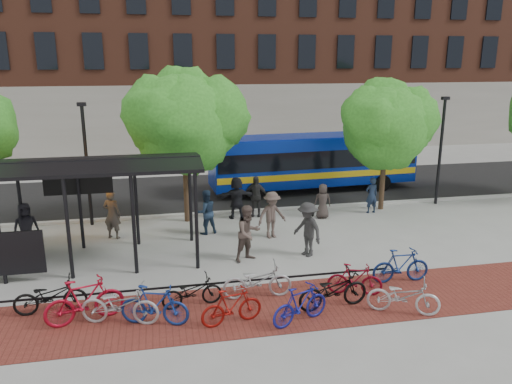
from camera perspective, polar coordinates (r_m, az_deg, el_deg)
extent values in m
plane|color=#9E9E99|center=(19.19, 1.86, -5.78)|extent=(160.00, 160.00, 0.00)
cube|color=black|center=(26.68, -2.09, 0.21)|extent=(160.00, 8.00, 0.01)
cube|color=#B7B7B2|center=(22.87, -0.44, -2.16)|extent=(160.00, 0.25, 0.12)
cube|color=maroon|center=(14.36, -1.43, -13.29)|extent=(24.00, 3.00, 0.01)
cube|color=black|center=(15.01, -7.05, -12.08)|extent=(12.00, 0.05, 0.95)
cube|color=brown|center=(45.82, 6.96, 18.88)|extent=(55.00, 14.00, 20.00)
cylinder|color=black|center=(19.62, -25.27, -1.71)|extent=(0.12, 0.12, 3.30)
cylinder|color=black|center=(16.68, -20.68, -4.01)|extent=(0.12, 0.12, 3.30)
cylinder|color=black|center=(19.23, -19.48, -1.44)|extent=(0.12, 0.12, 3.30)
cylinder|color=black|center=(16.46, -13.79, -3.71)|extent=(0.12, 0.12, 3.30)
cylinder|color=black|center=(19.04, -13.52, -1.15)|extent=(0.12, 0.12, 3.30)
cylinder|color=black|center=(16.48, -6.82, -3.35)|extent=(0.12, 0.12, 3.30)
cylinder|color=black|center=(19.05, -7.51, -0.84)|extent=(0.12, 0.12, 3.30)
cube|color=black|center=(17.03, -24.22, 2.30)|extent=(10.60, 1.65, 0.29)
cube|color=black|center=(18.38, -23.32, 3.24)|extent=(10.60, 1.65, 0.29)
cube|color=black|center=(19.12, -22.79, 2.49)|extent=(9.00, 0.10, 0.40)
cube|color=black|center=(19.14, -19.64, 0.80)|extent=(2.40, 0.12, 0.70)
cube|color=#FF7200|center=(19.21, -19.61, 0.85)|extent=(2.20, 0.02, 0.55)
cylinder|color=#382619|center=(21.52, -7.95, -0.09)|extent=(0.24, 0.24, 2.52)
sphere|color=#2E761F|center=(20.95, -8.24, 7.70)|extent=(4.20, 4.20, 4.20)
sphere|color=#2E761F|center=(21.20, -5.44, 8.68)|extent=(3.36, 3.36, 3.36)
sphere|color=#2E761F|center=(20.58, -10.60, 8.59)|extent=(3.15, 3.15, 3.15)
sphere|color=#2E761F|center=(21.27, -8.12, 9.98)|extent=(2.94, 2.94, 2.94)
cylinder|color=#382619|center=(23.80, 14.21, 0.74)|extent=(0.24, 0.24, 2.27)
sphere|color=#2E761F|center=(23.31, 14.63, 7.09)|extent=(3.80, 3.80, 3.80)
sphere|color=#2E761F|center=(23.88, 16.54, 7.86)|extent=(3.04, 3.04, 3.04)
sphere|color=#2E761F|center=(22.67, 13.28, 7.98)|extent=(2.85, 2.85, 2.85)
sphere|color=#2E761F|center=(23.62, 14.56, 9.15)|extent=(2.66, 2.66, 2.66)
cylinder|color=black|center=(21.68, -18.74, 2.73)|extent=(0.14, 0.14, 5.00)
cube|color=black|center=(21.32, -19.32, 9.44)|extent=(0.35, 0.20, 0.15)
cylinder|color=black|center=(25.21, 20.31, 4.22)|extent=(0.14, 0.14, 5.00)
cube|color=black|center=(24.90, 20.84, 9.99)|extent=(0.35, 0.20, 0.15)
cube|color=#082495|center=(26.57, 6.56, 3.72)|extent=(11.00, 2.97, 2.49)
cube|color=black|center=(26.54, 6.57, 4.15)|extent=(10.79, 3.00, 0.91)
cube|color=yellow|center=(26.70, 6.52, 2.43)|extent=(10.90, 3.01, 0.32)
cube|color=#082495|center=(26.37, 6.64, 6.28)|extent=(10.77, 2.72, 0.16)
cylinder|color=black|center=(24.70, -0.10, 0.05)|extent=(0.88, 0.30, 0.87)
cylinder|color=black|center=(26.92, -1.36, 1.30)|extent=(0.88, 0.30, 0.87)
cylinder|color=black|center=(27.25, 14.23, 1.00)|extent=(0.88, 0.30, 0.87)
cylinder|color=black|center=(29.28, 12.03, 2.09)|extent=(0.88, 0.30, 0.87)
imported|color=black|center=(15.07, -22.46, -10.92)|extent=(1.97, 0.79, 1.01)
imported|color=maroon|center=(14.22, -19.02, -11.65)|extent=(2.16, 1.17, 1.25)
imported|color=#A5A5A7|center=(13.90, -15.30, -12.31)|extent=(2.22, 1.26, 1.10)
imported|color=navy|center=(13.64, -11.53, -12.58)|extent=(1.93, 1.07, 1.12)
imported|color=black|center=(14.44, -7.33, -11.23)|extent=(1.80, 0.86, 0.91)
imported|color=maroon|center=(13.45, -2.80, -12.93)|extent=(1.76, 0.81, 1.02)
imported|color=#A3A3A5|center=(14.78, 0.15, -10.11)|extent=(2.07, 0.80, 1.07)
imported|color=navy|center=(13.52, 5.09, -12.69)|extent=(1.84, 1.13, 1.07)
imported|color=black|center=(14.37, 8.80, -11.01)|extent=(2.16, 0.98, 1.10)
imported|color=maroon|center=(15.25, 11.23, -9.78)|extent=(1.68, 0.97, 0.98)
imported|color=#B0AFB2|center=(14.53, 16.50, -11.32)|extent=(2.07, 1.44, 1.03)
imported|color=navy|center=(16.37, 16.22, -8.09)|extent=(1.87, 0.59, 1.11)
imported|color=black|center=(19.79, -24.79, -3.73)|extent=(1.07, 0.91, 1.85)
imported|color=#413B34|center=(20.12, -16.12, -2.47)|extent=(0.84, 0.72, 1.95)
imported|color=#1D2F45|center=(19.96, -5.77, -2.28)|extent=(1.03, 0.90, 1.81)
imported|color=#4E403A|center=(19.42, 1.81, -2.63)|extent=(1.35, 1.00, 1.86)
imported|color=#2A2A2A|center=(22.06, -0.06, -0.50)|extent=(1.15, 0.68, 1.83)
imported|color=black|center=(21.81, -2.23, -0.65)|extent=(1.73, 0.56, 1.86)
imported|color=#39312E|center=(22.04, 7.63, -1.04)|extent=(0.79, 0.55, 1.54)
imported|color=#1A263D|center=(23.18, 13.07, -0.36)|extent=(0.64, 0.47, 1.65)
imported|color=brown|center=(17.24, -0.88, -4.72)|extent=(1.19, 1.10, 1.98)
imported|color=#2A2A2A|center=(17.73, 5.90, -4.26)|extent=(1.21, 1.46, 1.96)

